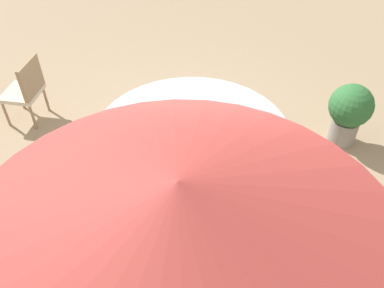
% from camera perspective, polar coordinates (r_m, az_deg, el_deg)
% --- Properties ---
extents(ground_plane, '(16.00, 16.00, 0.00)m').
position_cam_1_polar(ground_plane, '(5.34, -0.00, -2.79)').
color(ground_plane, '#9E8466').
extents(round_bed, '(2.48, 2.48, 0.58)m').
position_cam_1_polar(round_bed, '(5.14, -0.00, -0.42)').
color(round_bed, '#38478C').
rests_on(round_bed, ground_plane).
extents(throw_pillow_0, '(0.53, 0.32, 0.19)m').
position_cam_1_polar(throw_pillow_0, '(4.80, -8.56, 1.49)').
color(throw_pillow_0, beige).
rests_on(throw_pillow_0, round_bed).
extents(throw_pillow_1, '(0.42, 0.34, 0.17)m').
position_cam_1_polar(throw_pillow_1, '(4.60, -7.96, -0.83)').
color(throw_pillow_1, white).
rests_on(throw_pillow_1, round_bed).
extents(throw_pillow_2, '(0.53, 0.34, 0.17)m').
position_cam_1_polar(throw_pillow_2, '(4.42, -5.62, -2.65)').
color(throw_pillow_2, beige).
rests_on(throw_pillow_2, round_bed).
extents(throw_pillow_3, '(0.49, 0.37, 0.20)m').
position_cam_1_polar(throw_pillow_3, '(4.33, -2.05, -3.27)').
color(throw_pillow_3, white).
rests_on(throw_pillow_3, round_bed).
extents(throw_pillow_4, '(0.48, 0.33, 0.17)m').
position_cam_1_polar(throw_pillow_4, '(4.36, 1.61, -3.18)').
color(throw_pillow_4, white).
rests_on(throw_pillow_4, round_bed).
extents(patio_chair, '(0.53, 0.51, 0.98)m').
position_cam_1_polar(patio_chair, '(6.23, -22.66, 7.50)').
color(patio_chair, '#997A56').
rests_on(patio_chair, ground_plane).
extents(patio_umbrella, '(2.51, 2.51, 2.44)m').
position_cam_1_polar(patio_umbrella, '(1.96, -1.94, -10.03)').
color(patio_umbrella, '#262628').
rests_on(patio_umbrella, ground_plane).
extents(planter, '(0.59, 0.59, 0.91)m').
position_cam_1_polar(planter, '(5.75, 21.64, 4.43)').
color(planter, gray).
rests_on(planter, ground_plane).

